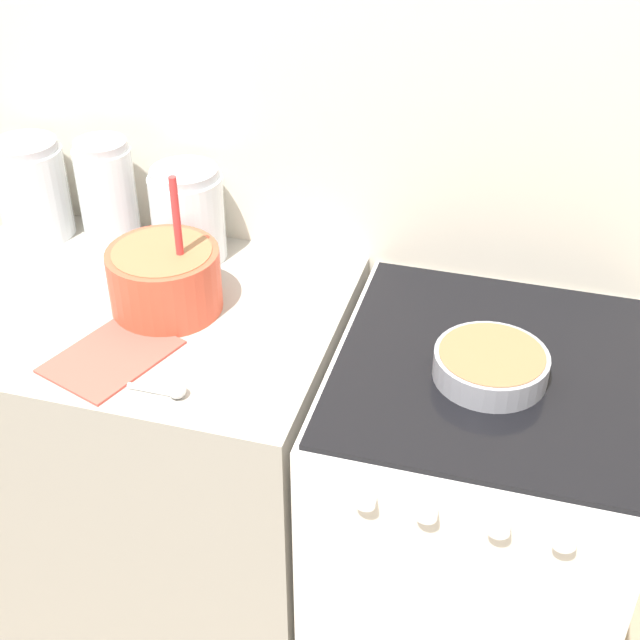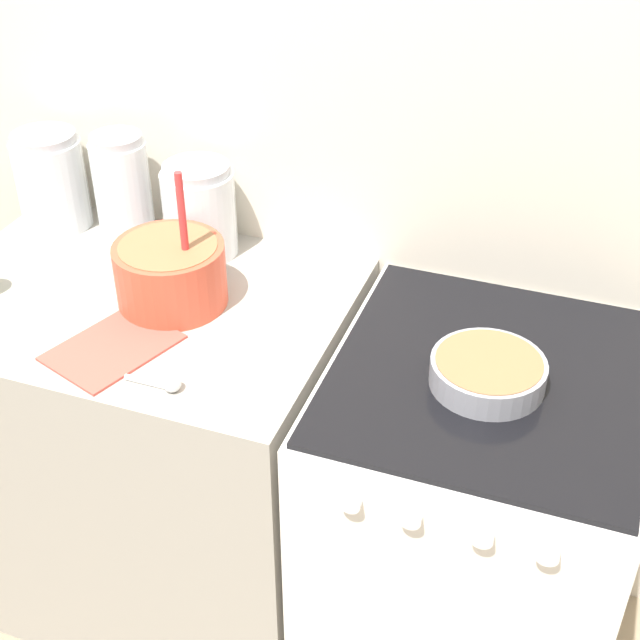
{
  "view_description": "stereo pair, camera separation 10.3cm",
  "coord_description": "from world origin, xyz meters",
  "px_view_note": "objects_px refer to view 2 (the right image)",
  "views": [
    {
      "loc": [
        0.38,
        -1.09,
        1.98
      ],
      "look_at": [
        -0.02,
        0.32,
        0.95
      ],
      "focal_mm": 50.0,
      "sensor_mm": 36.0,
      "label": 1
    },
    {
      "loc": [
        0.48,
        -1.06,
        1.98
      ],
      "look_at": [
        -0.02,
        0.32,
        0.95
      ],
      "focal_mm": 50.0,
      "sensor_mm": 36.0,
      "label": 2
    }
  ],
  "objects_px": {
    "storage_jar_middle": "(124,195)",
    "stove": "(468,531)",
    "mixing_bowl": "(170,270)",
    "storage_jar_right": "(200,216)",
    "baking_pan": "(488,372)",
    "storage_jar_left": "(52,187)"
  },
  "relations": [
    {
      "from": "storage_jar_left",
      "to": "storage_jar_right",
      "type": "distance_m",
      "value": 0.4
    },
    {
      "from": "stove",
      "to": "baking_pan",
      "type": "height_order",
      "value": "baking_pan"
    },
    {
      "from": "stove",
      "to": "storage_jar_middle",
      "type": "distance_m",
      "value": 1.11
    },
    {
      "from": "storage_jar_middle",
      "to": "storage_jar_right",
      "type": "distance_m",
      "value": 0.2
    },
    {
      "from": "stove",
      "to": "mixing_bowl",
      "type": "relative_size",
      "value": 2.87
    },
    {
      "from": "mixing_bowl",
      "to": "storage_jar_right",
      "type": "distance_m",
      "value": 0.22
    },
    {
      "from": "storage_jar_left",
      "to": "storage_jar_right",
      "type": "xyz_separation_m",
      "value": [
        0.4,
        -0.0,
        -0.01
      ]
    },
    {
      "from": "stove",
      "to": "baking_pan",
      "type": "xyz_separation_m",
      "value": [
        -0.0,
        -0.04,
        0.48
      ]
    },
    {
      "from": "mixing_bowl",
      "to": "storage_jar_left",
      "type": "relative_size",
      "value": 1.31
    },
    {
      "from": "mixing_bowl",
      "to": "baking_pan",
      "type": "relative_size",
      "value": 1.42
    },
    {
      "from": "storage_jar_left",
      "to": "storage_jar_right",
      "type": "height_order",
      "value": "storage_jar_left"
    },
    {
      "from": "baking_pan",
      "to": "storage_jar_middle",
      "type": "height_order",
      "value": "storage_jar_middle"
    },
    {
      "from": "storage_jar_left",
      "to": "mixing_bowl",
      "type": "bearing_deg",
      "value": -26.58
    },
    {
      "from": "storage_jar_middle",
      "to": "stove",
      "type": "bearing_deg",
      "value": -13.98
    },
    {
      "from": "storage_jar_left",
      "to": "stove",
      "type": "bearing_deg",
      "value": -11.59
    },
    {
      "from": "stove",
      "to": "mixing_bowl",
      "type": "distance_m",
      "value": 0.87
    },
    {
      "from": "mixing_bowl",
      "to": "storage_jar_left",
      "type": "height_order",
      "value": "mixing_bowl"
    },
    {
      "from": "mixing_bowl",
      "to": "storage_jar_middle",
      "type": "bearing_deg",
      "value": 137.24
    },
    {
      "from": "storage_jar_right",
      "to": "storage_jar_middle",
      "type": "bearing_deg",
      "value": 180.0
    },
    {
      "from": "mixing_bowl",
      "to": "storage_jar_middle",
      "type": "distance_m",
      "value": 0.32
    },
    {
      "from": "mixing_bowl",
      "to": "baking_pan",
      "type": "height_order",
      "value": "mixing_bowl"
    },
    {
      "from": "stove",
      "to": "storage_jar_left",
      "type": "bearing_deg",
      "value": 168.41
    }
  ]
}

